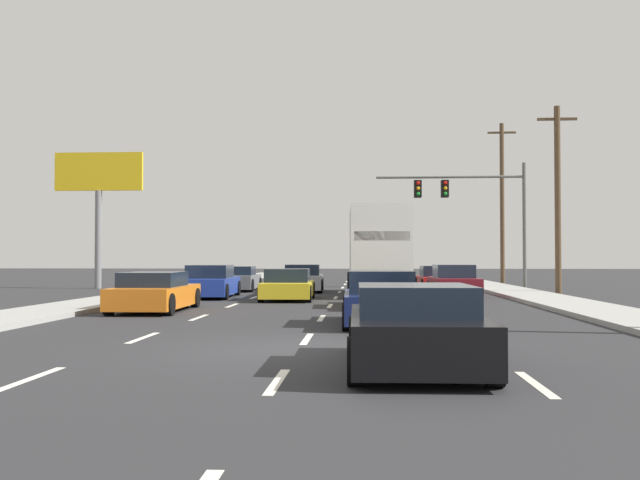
# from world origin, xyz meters

# --- Properties ---
(ground_plane) EXTENTS (140.00, 140.00, 0.00)m
(ground_plane) POSITION_xyz_m (0.00, 25.00, 0.00)
(ground_plane) COLOR #2B2B2D
(sidewalk_right) EXTENTS (2.43, 80.00, 0.14)m
(sidewalk_right) POSITION_xyz_m (8.17, 20.00, 0.07)
(sidewalk_right) COLOR #9E9E99
(sidewalk_right) RESTS_ON ground_plane
(sidewalk_left) EXTENTS (2.43, 80.00, 0.14)m
(sidewalk_left) POSITION_xyz_m (-8.17, 20.00, 0.07)
(sidewalk_left) COLOR #9E9E99
(sidewalk_left) RESTS_ON ground_plane
(lane_markings) EXTENTS (6.94, 57.00, 0.01)m
(lane_markings) POSITION_xyz_m (-0.00, 19.21, 0.00)
(lane_markings) COLOR silver
(lane_markings) RESTS_ON ground_plane
(car_gray) EXTENTS (2.07, 4.11, 1.23)m
(car_gray) POSITION_xyz_m (-5.16, 22.62, 0.56)
(car_gray) COLOR slate
(car_gray) RESTS_ON ground_plane
(car_blue) EXTENTS (2.15, 4.72, 1.35)m
(car_blue) POSITION_xyz_m (-5.21, 16.55, 0.62)
(car_blue) COLOR #1E389E
(car_blue) RESTS_ON ground_plane
(car_orange) EXTENTS (2.05, 4.59, 1.22)m
(car_orange) POSITION_xyz_m (-5.30, 8.94, 0.57)
(car_orange) COLOR orange
(car_orange) RESTS_ON ground_plane
(car_silver) EXTENTS (2.09, 4.61, 1.32)m
(car_silver) POSITION_xyz_m (-1.80, 22.05, 0.60)
(car_silver) COLOR #B7BABF
(car_silver) RESTS_ON ground_plane
(car_yellow) EXTENTS (2.10, 4.38, 1.23)m
(car_yellow) POSITION_xyz_m (-1.81, 15.03, 0.56)
(car_yellow) COLOR yellow
(car_yellow) RESTS_ON ground_plane
(box_truck) EXTENTS (2.80, 8.45, 3.78)m
(box_truck) POSITION_xyz_m (1.76, 19.01, 2.14)
(box_truck) COLOR white
(box_truck) RESTS_ON ground_plane
(car_tan) EXTENTS (2.01, 4.70, 1.24)m
(car_tan) POSITION_xyz_m (1.66, 11.29, 0.57)
(car_tan) COLOR tan
(car_tan) RESTS_ON ground_plane
(car_navy) EXTENTS (1.93, 4.32, 1.34)m
(car_navy) POSITION_xyz_m (1.56, 4.94, 0.61)
(car_navy) COLOR #141E4C
(car_navy) RESTS_ON ground_plane
(car_black) EXTENTS (2.04, 4.31, 1.25)m
(car_black) POSITION_xyz_m (1.92, -1.99, 0.59)
(car_black) COLOR black
(car_black) RESTS_ON ground_plane
(car_red) EXTENTS (2.08, 4.15, 1.25)m
(car_red) POSITION_xyz_m (4.92, 23.75, 0.56)
(car_red) COLOR red
(car_red) RESTS_ON ground_plane
(car_maroon) EXTENTS (1.94, 4.32, 1.36)m
(car_maroon) POSITION_xyz_m (4.93, 17.54, 0.61)
(car_maroon) COLOR maroon
(car_maroon) RESTS_ON ground_plane
(traffic_signal_mast) EXTENTS (8.23, 0.69, 6.90)m
(traffic_signal_mast) POSITION_xyz_m (6.64, 27.01, 4.98)
(traffic_signal_mast) COLOR #595B56
(traffic_signal_mast) RESTS_ON ground_plane
(utility_pole_mid) EXTENTS (1.80, 0.28, 8.65)m
(utility_pole_mid) POSITION_xyz_m (10.08, 20.55, 4.46)
(utility_pole_mid) COLOR brown
(utility_pole_mid) RESTS_ON ground_plane
(utility_pole_far) EXTENTS (1.80, 0.28, 10.35)m
(utility_pole_far) POSITION_xyz_m (10.10, 33.81, 5.32)
(utility_pole_far) COLOR brown
(utility_pole_far) RESTS_ON ground_plane
(roadside_billboard) EXTENTS (4.79, 0.36, 7.32)m
(roadside_billboard) POSITION_xyz_m (-13.07, 24.68, 5.35)
(roadside_billboard) COLOR slate
(roadside_billboard) RESTS_ON ground_plane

